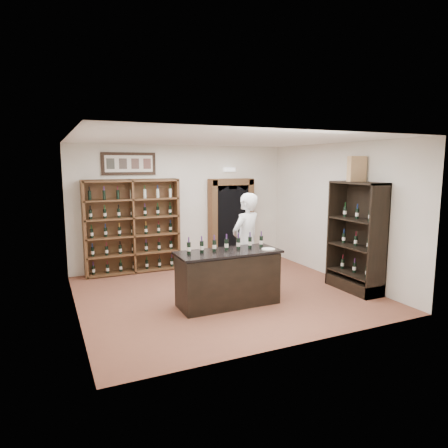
# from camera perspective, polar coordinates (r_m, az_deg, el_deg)

# --- Properties ---
(floor) EXTENTS (5.50, 5.50, 0.00)m
(floor) POSITION_cam_1_polar(r_m,az_deg,el_deg) (8.05, 0.04, -9.88)
(floor) COLOR brown
(floor) RESTS_ON ground
(ceiling) EXTENTS (5.50, 5.50, 0.00)m
(ceiling) POSITION_cam_1_polar(r_m,az_deg,el_deg) (7.64, 0.04, 11.97)
(ceiling) COLOR white
(ceiling) RESTS_ON wall_back
(wall_back) EXTENTS (5.50, 0.04, 3.00)m
(wall_back) POSITION_cam_1_polar(r_m,az_deg,el_deg) (10.01, -5.94, 2.54)
(wall_back) COLOR silver
(wall_back) RESTS_ON ground
(wall_left) EXTENTS (0.04, 5.00, 3.00)m
(wall_left) POSITION_cam_1_polar(r_m,az_deg,el_deg) (7.03, -20.80, -0.56)
(wall_left) COLOR silver
(wall_left) RESTS_ON ground
(wall_right) EXTENTS (0.04, 5.00, 3.00)m
(wall_right) POSITION_cam_1_polar(r_m,az_deg,el_deg) (9.19, 15.83, 1.71)
(wall_right) COLOR silver
(wall_right) RESTS_ON ground
(wine_shelf) EXTENTS (2.20, 0.38, 2.20)m
(wine_shelf) POSITION_cam_1_polar(r_m,az_deg,el_deg) (9.57, -12.97, -0.33)
(wine_shelf) COLOR #4F2A1B
(wine_shelf) RESTS_ON ground
(framed_picture) EXTENTS (1.25, 0.04, 0.52)m
(framed_picture) POSITION_cam_1_polar(r_m,az_deg,el_deg) (9.59, -13.44, 8.38)
(framed_picture) COLOR black
(framed_picture) RESTS_ON wall_back
(arched_doorway) EXTENTS (1.17, 0.35, 2.17)m
(arched_doorway) POSITION_cam_1_polar(r_m,az_deg,el_deg) (10.37, 0.95, 0.78)
(arched_doorway) COLOR black
(arched_doorway) RESTS_ON ground
(emergency_light) EXTENTS (0.30, 0.10, 0.10)m
(emergency_light) POSITION_cam_1_polar(r_m,az_deg,el_deg) (10.35, 0.75, 7.78)
(emergency_light) COLOR white
(emergency_light) RESTS_ON wall_back
(tasting_counter) EXTENTS (1.88, 0.78, 1.00)m
(tasting_counter) POSITION_cam_1_polar(r_m,az_deg,el_deg) (7.30, 0.58, -7.76)
(tasting_counter) COLOR black
(tasting_counter) RESTS_ON ground
(counter_bottle_0) EXTENTS (0.07, 0.07, 0.30)m
(counter_bottle_0) POSITION_cam_1_polar(r_m,az_deg,el_deg) (6.94, -5.05, -3.43)
(counter_bottle_0) COLOR black
(counter_bottle_0) RESTS_ON tasting_counter
(counter_bottle_1) EXTENTS (0.07, 0.07, 0.30)m
(counter_bottle_1) POSITION_cam_1_polar(r_m,az_deg,el_deg) (7.02, -3.20, -3.27)
(counter_bottle_1) COLOR black
(counter_bottle_1) RESTS_ON tasting_counter
(counter_bottle_2) EXTENTS (0.07, 0.07, 0.30)m
(counter_bottle_2) POSITION_cam_1_polar(r_m,az_deg,el_deg) (7.11, -1.40, -3.11)
(counter_bottle_2) COLOR black
(counter_bottle_2) RESTS_ON tasting_counter
(counter_bottle_3) EXTENTS (0.07, 0.07, 0.30)m
(counter_bottle_3) POSITION_cam_1_polar(r_m,az_deg,el_deg) (7.21, 0.36, -2.95)
(counter_bottle_3) COLOR black
(counter_bottle_3) RESTS_ON tasting_counter
(counter_bottle_4) EXTENTS (0.07, 0.07, 0.30)m
(counter_bottle_4) POSITION_cam_1_polar(r_m,az_deg,el_deg) (7.31, 2.07, -2.79)
(counter_bottle_4) COLOR black
(counter_bottle_4) RESTS_ON tasting_counter
(counter_bottle_5) EXTENTS (0.07, 0.07, 0.30)m
(counter_bottle_5) POSITION_cam_1_polar(r_m,az_deg,el_deg) (7.42, 3.72, -2.63)
(counter_bottle_5) COLOR black
(counter_bottle_5) RESTS_ON tasting_counter
(counter_bottle_6) EXTENTS (0.07, 0.07, 0.30)m
(counter_bottle_6) POSITION_cam_1_polar(r_m,az_deg,el_deg) (7.54, 5.33, -2.48)
(counter_bottle_6) COLOR black
(counter_bottle_6) RESTS_ON tasting_counter
(side_cabinet) EXTENTS (0.48, 1.20, 2.20)m
(side_cabinet) POSITION_cam_1_polar(r_m,az_deg,el_deg) (8.50, 18.39, -4.05)
(side_cabinet) COLOR black
(side_cabinet) RESTS_ON ground
(shopkeeper) EXTENTS (0.85, 0.72, 1.98)m
(shopkeeper) POSITION_cam_1_polar(r_m,az_deg,el_deg) (8.00, 3.16, -2.65)
(shopkeeper) COLOR white
(shopkeeper) RESTS_ON ground
(plate) EXTENTS (0.24, 0.24, 0.02)m
(plate) POSITION_cam_1_polar(r_m,az_deg,el_deg) (7.32, 6.36, -3.60)
(plate) COLOR beige
(plate) RESTS_ON tasting_counter
(wine_crate) EXTENTS (0.37, 0.20, 0.50)m
(wine_crate) POSITION_cam_1_polar(r_m,az_deg,el_deg) (8.39, 18.43, 7.48)
(wine_crate) COLOR tan
(wine_crate) RESTS_ON side_cabinet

